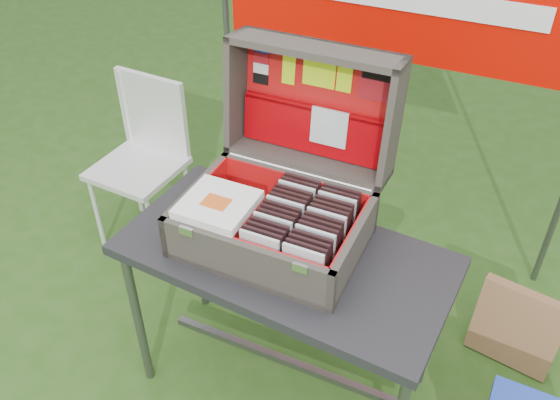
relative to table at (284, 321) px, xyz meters
The scene contains 87 objects.
ground 0.37m from the table, 38.59° to the right, with size 80.00×80.00×0.00m, color #284C14.
table is the anchor object (origin of this frame).
table_top 0.34m from the table, ahead, with size 1.16×0.58×0.04m, color #2C2C30.
table_leg_fl 0.57m from the table, 156.13° to the right, with size 0.04×0.04×0.69m, color #59595B.
table_leg_bl 0.57m from the table, 156.13° to the left, with size 0.04×0.04×0.69m, color #59595B.
table_leg_br 0.57m from the table, 23.87° to the left, with size 0.04×0.04×0.69m, color #59595B.
table_brace 0.24m from the table, 90.00° to the right, with size 1.01×0.03×0.03m, color #59595B.
suitcase 0.67m from the table, 125.64° to the left, with size 0.63×0.61×0.60m, color #4E463D, non-canonical shape.
suitcase_base_bottom 0.38m from the table, 159.35° to the left, with size 0.63×0.45×0.02m, color #4E463D.
suitcase_base_wall_front 0.49m from the table, 107.31° to the right, with size 0.63×0.02×0.17m, color #4E463D.
suitcase_base_wall_back 0.51m from the table, 104.17° to the left, with size 0.63×0.02×0.17m, color #4E463D.
suitcase_base_wall_left 0.57m from the table, behind, with size 0.02×0.45×0.17m, color #4E463D.
suitcase_base_wall_right 0.51m from the table, ahead, with size 0.02×0.45×0.17m, color #4E463D.
suitcase_liner_floor 0.40m from the table, 159.35° to the left, with size 0.58×0.40×0.01m, color red.
suitcase_latch_left 0.62m from the table, 142.26° to the right, with size 0.05×0.01×0.03m, color silver.
suitcase_latch_right 0.58m from the table, 54.76° to the right, with size 0.05×0.01×0.03m, color silver.
suitcase_hinge 0.59m from the table, 103.48° to the left, with size 0.02×0.02×0.56m, color silver.
suitcase_lid_back 0.85m from the table, 97.90° to the left, with size 0.63×0.45×0.02m, color #4E463D.
suitcase_lid_rim_far 1.03m from the table, 98.89° to the left, with size 0.63×0.02×0.17m, color #4E463D.
suitcase_lid_rim_near 0.63m from the table, 100.11° to the left, with size 0.63×0.02×0.17m, color #4E463D.
suitcase_lid_rim_left 0.90m from the table, 135.49° to the left, with size 0.02×0.45×0.17m, color #4E463D.
suitcase_lid_rim_right 0.86m from the table, 55.63° to the left, with size 0.02×0.45×0.17m, color #4E463D.
suitcase_lid_liner 0.85m from the table, 98.19° to the left, with size 0.57×0.39×0.01m, color red.
suitcase_liner_wall_front 0.50m from the table, 108.73° to the right, with size 0.58×0.01×0.14m, color red.
suitcase_liner_wall_back 0.51m from the table, 105.12° to the left, with size 0.58×0.01×0.14m, color red.
suitcase_liner_wall_left 0.58m from the table, behind, with size 0.01×0.40×0.14m, color red.
suitcase_liner_wall_right 0.51m from the table, ahead, with size 0.01×0.40×0.14m, color red.
suitcase_lid_pocket 0.74m from the table, 98.83° to the left, with size 0.56×0.18×0.03m, color #9D0107.
suitcase_pocket_edge 0.82m from the table, 98.75° to the left, with size 0.55×0.02×0.02m, color #9D0107.
suitcase_pocket_cd 0.76m from the table, 88.72° to the left, with size 0.14×0.14×0.01m, color silver.
lid_sticker_cc_a 1.04m from the table, 124.36° to the left, with size 0.06×0.04×0.00m, color #1933B2.
lid_sticker_cc_b 1.00m from the table, 124.64° to the left, with size 0.06×0.04×0.00m, color maroon.
lid_sticker_cc_c 0.96m from the table, 124.92° to the left, with size 0.06×0.04×0.00m, color white.
lid_sticker_cc_d 0.93m from the table, 125.21° to the left, with size 0.06×0.04×0.00m, color black.
lid_card_neon_tall 0.96m from the table, 113.00° to the left, with size 0.05×0.12×0.00m, color #BEE812.
lid_card_neon_main 0.95m from the table, 98.07° to the left, with size 0.12×0.10×0.00m, color #BEE812.
lid_card_neon_small 0.94m from the table, 85.04° to the left, with size 0.06×0.10×0.00m, color #BEE812.
lid_sticker_band 0.96m from the table, 70.41° to the left, with size 0.11×0.11×0.00m, color maroon.
lid_sticker_band_bar 0.98m from the table, 70.55° to the left, with size 0.10×0.02×0.00m, color black.
cd_left_0 0.50m from the table, 97.44° to the right, with size 0.14×0.01×0.16m, color silver.
cd_left_1 0.49m from the table, 98.85° to the right, with size 0.14×0.01×0.16m, color black.
cd_left_2 0.49m from the table, 100.93° to the right, with size 0.14×0.01×0.16m, color black.
cd_left_3 0.48m from the table, 104.25° to the right, with size 0.14×0.01×0.16m, color black.
cd_left_4 0.48m from the table, 110.35° to the right, with size 0.14×0.01×0.16m, color silver.
cd_left_5 0.48m from the table, 124.51° to the right, with size 0.14×0.01×0.16m, color black.
cd_left_6 0.47m from the table, 167.98° to the right, with size 0.14×0.01×0.16m, color black.
cd_left_7 0.47m from the table, 134.19° to the left, with size 0.14×0.01×0.16m, color black.
cd_left_8 0.48m from the table, 113.77° to the left, with size 0.14×0.01×0.16m, color silver.
cd_left_9 0.48m from the table, 105.89° to the left, with size 0.14×0.01×0.16m, color black.
cd_left_10 0.48m from the table, 101.88° to the left, with size 0.14×0.01×0.16m, color black.
cd_left_11 0.49m from the table, 99.47° to the left, with size 0.14×0.01×0.16m, color black.
cd_left_12 0.50m from the table, 97.87° to the left, with size 0.14×0.01×0.16m, color silver.
cd_left_13 0.50m from the table, 96.73° to the left, with size 0.14×0.01×0.16m, color black.
cd_left_14 0.51m from the table, 95.87° to the left, with size 0.14×0.01×0.16m, color black.
cd_right_0 0.51m from the table, 49.18° to the right, with size 0.14×0.01×0.16m, color silver.
cd_right_1 0.51m from the table, 44.13° to the right, with size 0.14×0.01×0.16m, color black.
cd_right_2 0.50m from the table, 38.04° to the right, with size 0.14×0.01×0.16m, color black.
cd_right_3 0.50m from the table, 30.75° to the right, with size 0.14×0.01×0.16m, color black.
cd_right_4 0.49m from the table, 22.16° to the right, with size 0.14×0.01×0.16m, color silver.
cd_right_5 0.49m from the table, 12.39° to the right, with size 0.14×0.01×0.16m, color black.
cd_right_6 0.49m from the table, ahead, with size 0.14×0.01×0.16m, color black.
cd_right_7 0.49m from the table, ahead, with size 0.14×0.01×0.16m, color black.
cd_right_8 0.49m from the table, 18.93° to the left, with size 0.14×0.01×0.16m, color silver.
cd_right_9 0.50m from the table, 27.95° to the left, with size 0.14×0.01×0.16m, color black.
cd_right_10 0.50m from the table, 35.68° to the left, with size 0.14×0.01×0.16m, color black.
cd_right_11 0.51m from the table, 42.17° to the left, with size 0.14×0.01×0.16m, color black.
cd_right_12 0.51m from the table, 47.55° to the left, with size 0.14×0.01×0.16m, color silver.
cd_right_13 0.52m from the table, 52.02° to the left, with size 0.14×0.01×0.16m, color black.
cd_right_14 0.53m from the table, 55.75° to the left, with size 0.14×0.01×0.16m, color black.
songbook_0 0.58m from the table, 164.42° to the right, with size 0.23×0.23×0.01m, color white.
songbook_1 0.59m from the table, 164.42° to the right, with size 0.23×0.23×0.01m, color white.
songbook_2 0.59m from the table, 164.42° to the right, with size 0.23×0.23×0.01m, color white.
songbook_3 0.60m from the table, 164.42° to the right, with size 0.23×0.23×0.01m, color white.
songbook_4 0.60m from the table, 164.42° to the right, with size 0.23×0.23×0.01m, color white.
songbook_5 0.60m from the table, 164.42° to the right, with size 0.23×0.23×0.01m, color white.
songbook_graphic 0.61m from the table, 162.04° to the right, with size 0.09×0.07×0.00m, color #D85919.
chair 1.18m from the table, 153.67° to the left, with size 0.40×0.44×0.87m, color silver, non-canonical shape.
chair_seat 1.18m from the table, 153.67° to the left, with size 0.40×0.40×0.03m, color silver.
chair_backrest 1.30m from the table, 146.00° to the left, with size 0.40×0.03×0.42m, color silver.
chair_leg_fl 1.28m from the table, 163.93° to the left, with size 0.02×0.02×0.45m, color silver.
chair_leg_fr 0.96m from the table, 158.28° to the left, with size 0.02×0.02×0.45m, color silver.
chair_leg_bl 1.41m from the table, 150.54° to the left, with size 0.02×0.02×0.45m, color silver.
chair_leg_br 1.13m from the table, 142.01° to the left, with size 0.02×0.02×0.45m, color silver.
chair_upright_left 1.44m from the table, 149.84° to the left, with size 0.02×0.02×0.42m, color silver.
chair_upright_right 1.17m from the table, 141.22° to the left, with size 0.02×0.02×0.42m, color silver.
cardboard_box 1.00m from the table, 31.72° to the left, with size 0.35×0.06×0.37m, color #9B6F4C.
banner_post_left 1.42m from the table, 127.09° to the left, with size 0.03×0.03×1.70m, color #59595B.
Camera 1 is at (0.58, -1.35, 2.14)m, focal length 38.00 mm.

